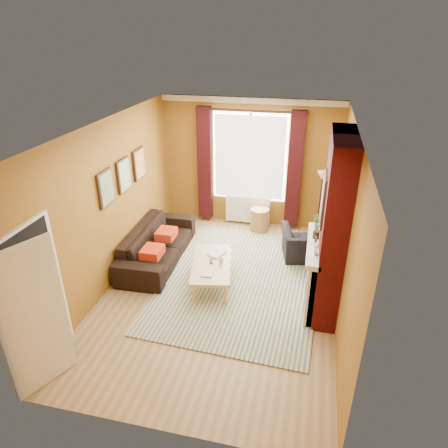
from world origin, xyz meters
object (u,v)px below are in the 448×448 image
at_px(wicker_stool, 259,219).
at_px(floor_lamp, 321,187).
at_px(sofa, 158,244).
at_px(armchair, 308,244).
at_px(coffee_table, 212,265).

relative_size(wicker_stool, floor_lamp, 0.33).
height_order(sofa, floor_lamp, floor_lamp).
bearing_deg(armchair, floor_lamp, -111.92).
bearing_deg(floor_lamp, armchair, -100.59).
height_order(sofa, wicker_stool, sofa).
height_order(coffee_table, wicker_stool, wicker_stool).
height_order(armchair, coffee_table, armchair).
height_order(armchair, floor_lamp, floor_lamp).
bearing_deg(armchair, sofa, 2.13).
distance_m(sofa, wicker_stool, 2.40).
relative_size(sofa, wicker_stool, 4.51).
relative_size(armchair, wicker_stool, 1.88).
bearing_deg(coffee_table, floor_lamp, 39.08).
height_order(armchair, wicker_stool, armchair).
height_order(sofa, armchair, sofa).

